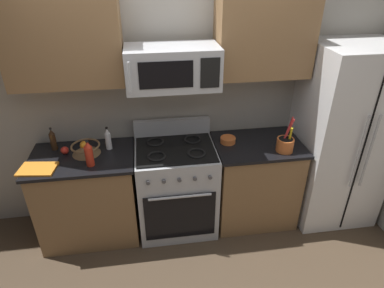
{
  "coord_description": "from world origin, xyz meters",
  "views": [
    {
      "loc": [
        -0.24,
        -1.97,
        2.5
      ],
      "look_at": [
        0.14,
        0.59,
        1.03
      ],
      "focal_mm": 31.06,
      "sensor_mm": 36.0,
      "label": 1
    }
  ],
  "objects": [
    {
      "name": "ground_plane",
      "position": [
        0.0,
        0.0,
        0.0
      ],
      "size": [
        16.0,
        16.0,
        0.0
      ],
      "primitive_type": "plane",
      "color": "#473828"
    },
    {
      "name": "wall_back",
      "position": [
        0.0,
        1.1,
        1.3
      ],
      "size": [
        8.0,
        0.1,
        2.6
      ],
      "primitive_type": "cube",
      "color": "#9E998E",
      "rests_on": "ground"
    },
    {
      "name": "counter_left",
      "position": [
        -0.86,
        0.72,
        0.46
      ],
      "size": [
        0.94,
        0.63,
        0.91
      ],
      "color": "olive",
      "rests_on": "ground"
    },
    {
      "name": "range_oven",
      "position": [
        -0.0,
        0.72,
        0.47
      ],
      "size": [
        0.76,
        0.68,
        1.09
      ],
      "color": "#B2B5BA",
      "rests_on": "ground"
    },
    {
      "name": "counter_right",
      "position": [
        0.82,
        0.72,
        0.46
      ],
      "size": [
        0.85,
        0.63,
        0.91
      ],
      "color": "olive",
      "rests_on": "ground"
    },
    {
      "name": "refrigerator",
      "position": [
        1.66,
        0.7,
        0.92
      ],
      "size": [
        0.81,
        0.75,
        1.84
      ],
      "color": "silver",
      "rests_on": "ground"
    },
    {
      "name": "microwave",
      "position": [
        -0.0,
        0.75,
        1.69
      ],
      "size": [
        0.78,
        0.44,
        0.35
      ],
      "color": "#B2B5BA"
    },
    {
      "name": "upper_cabinets_left",
      "position": [
        -0.87,
        0.88,
        1.9
      ],
      "size": [
        0.93,
        0.34,
        0.72
      ],
      "color": "olive"
    },
    {
      "name": "upper_cabinets_right",
      "position": [
        0.82,
        0.88,
        1.9
      ],
      "size": [
        0.84,
        0.34,
        0.72
      ],
      "color": "olive"
    },
    {
      "name": "utensil_crock",
      "position": [
        1.01,
        0.55,
        0.98
      ],
      "size": [
        0.16,
        0.16,
        0.34
      ],
      "color": "#D1662D",
      "rests_on": "counter_right"
    },
    {
      "name": "fruit_basket",
      "position": [
        -0.82,
        0.77,
        0.96
      ],
      "size": [
        0.26,
        0.26,
        0.11
      ],
      "color": "brown",
      "rests_on": "counter_left"
    },
    {
      "name": "apple_loose",
      "position": [
        -1.01,
        0.79,
        0.95
      ],
      "size": [
        0.07,
        0.07,
        0.07
      ],
      "primitive_type": "sphere",
      "color": "red",
      "rests_on": "counter_left"
    },
    {
      "name": "cutting_board",
      "position": [
        -1.2,
        0.55,
        0.92
      ],
      "size": [
        0.33,
        0.25,
        0.02
      ],
      "primitive_type": "cube",
      "rotation": [
        0.0,
        0.0,
        -0.14
      ],
      "color": "orange",
      "rests_on": "counter_left"
    },
    {
      "name": "bottle_soy",
      "position": [
        -1.12,
        0.89,
        1.01
      ],
      "size": [
        0.06,
        0.06,
        0.23
      ],
      "color": "#382314",
      "rests_on": "counter_left"
    },
    {
      "name": "bottle_vinegar",
      "position": [
        -0.62,
        0.83,
        1.01
      ],
      "size": [
        0.06,
        0.06,
        0.22
      ],
      "color": "silver",
      "rests_on": "counter_left"
    },
    {
      "name": "bottle_hot_sauce",
      "position": [
        -0.76,
        0.56,
        1.02
      ],
      "size": [
        0.07,
        0.07,
        0.25
      ],
      "color": "red",
      "rests_on": "counter_left"
    },
    {
      "name": "prep_bowl",
      "position": [
        0.52,
        0.78,
        0.94
      ],
      "size": [
        0.15,
        0.15,
        0.06
      ],
      "color": "#D1662D",
      "rests_on": "counter_right"
    }
  ]
}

